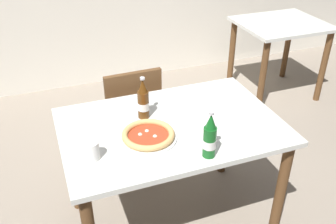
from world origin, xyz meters
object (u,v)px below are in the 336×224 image
(dining_table_main, at_px, (171,141))
(chair_behind_table, at_px, (130,114))
(dining_table_background, at_px, (280,38))
(paper_cup, at_px, (92,151))
(napkin_with_cutlery, at_px, (101,123))
(beer_bottle_center, at_px, (143,101))
(beer_bottle_left, at_px, (210,138))
(pizza_margherita_near, at_px, (148,136))

(dining_table_main, xyz_separation_m, chair_behind_table, (-0.08, 0.61, -0.15))
(dining_table_background, bearing_deg, dining_table_main, -141.48)
(dining_table_main, distance_m, chair_behind_table, 0.63)
(dining_table_background, distance_m, paper_cup, 2.52)
(dining_table_background, distance_m, napkin_with_cutlery, 2.28)
(chair_behind_table, relative_size, napkin_with_cutlery, 4.12)
(dining_table_main, bearing_deg, dining_table_background, 38.52)
(beer_bottle_center, relative_size, napkin_with_cutlery, 1.20)
(dining_table_main, bearing_deg, paper_cup, -161.85)
(beer_bottle_center, bearing_deg, beer_bottle_left, -66.92)
(dining_table_main, xyz_separation_m, napkin_with_cutlery, (-0.36, 0.14, 0.12))
(beer_bottle_left, distance_m, napkin_with_cutlery, 0.64)
(beer_bottle_center, xyz_separation_m, napkin_with_cutlery, (-0.24, 0.01, -0.10))
(dining_table_main, relative_size, beer_bottle_center, 4.86)
(beer_bottle_left, distance_m, beer_bottle_center, 0.49)
(dining_table_main, relative_size, pizza_margherita_near, 4.06)
(pizza_margherita_near, bearing_deg, napkin_with_cutlery, 131.39)
(beer_bottle_left, bearing_deg, pizza_margherita_near, 135.04)
(chair_behind_table, distance_m, beer_bottle_center, 0.61)
(dining_table_main, height_order, chair_behind_table, chair_behind_table)
(dining_table_main, bearing_deg, beer_bottle_center, 133.03)
(dining_table_background, relative_size, beer_bottle_center, 3.24)
(pizza_margherita_near, bearing_deg, dining_table_main, 28.99)
(dining_table_main, distance_m, pizza_margherita_near, 0.23)
(pizza_margherita_near, distance_m, paper_cup, 0.31)
(beer_bottle_left, height_order, paper_cup, beer_bottle_left)
(napkin_with_cutlery, bearing_deg, pizza_margherita_near, -48.61)
(dining_table_background, bearing_deg, chair_behind_table, -158.31)
(paper_cup, bearing_deg, pizza_margherita_near, 11.72)
(beer_bottle_left, xyz_separation_m, napkin_with_cutlery, (-0.43, 0.46, -0.10))
(napkin_with_cutlery, bearing_deg, paper_cup, -108.90)
(dining_table_background, bearing_deg, paper_cup, -145.33)
(pizza_margherita_near, height_order, paper_cup, paper_cup)
(beer_bottle_left, relative_size, beer_bottle_center, 1.00)
(chair_behind_table, distance_m, beer_bottle_left, 1.01)
(dining_table_background, xyz_separation_m, beer_bottle_left, (-1.53, -1.60, 0.26))
(dining_table_main, distance_m, beer_bottle_left, 0.39)
(pizza_margherita_near, height_order, napkin_with_cutlery, pizza_margherita_near)
(paper_cup, bearing_deg, dining_table_background, 34.67)
(dining_table_main, xyz_separation_m, beer_bottle_center, (-0.12, 0.13, 0.22))
(chair_behind_table, xyz_separation_m, paper_cup, (-0.38, -0.76, 0.32))
(chair_behind_table, bearing_deg, dining_table_background, -160.11)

